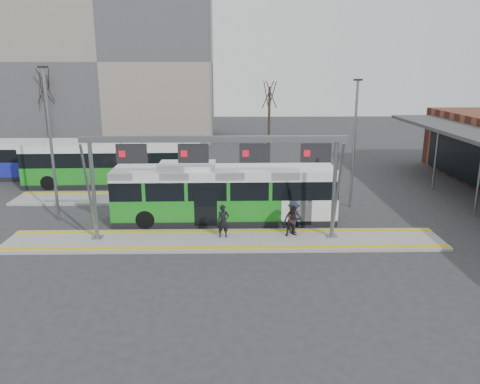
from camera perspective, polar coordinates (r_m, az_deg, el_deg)
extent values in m
plane|color=#2D2D30|center=(23.84, -1.87, -6.10)|extent=(120.00, 120.00, 0.00)
cube|color=gray|center=(23.81, -1.87, -5.93)|extent=(22.00, 3.00, 0.15)
cube|color=gray|center=(31.71, -8.93, -0.69)|extent=(20.00, 3.00, 0.15)
cube|color=gold|center=(24.86, -1.84, -4.79)|extent=(22.00, 0.35, 0.02)
cube|color=gold|center=(22.71, -1.91, -6.77)|extent=(22.00, 0.35, 0.02)
cube|color=gold|center=(32.78, -8.68, 0.00)|extent=(20.00, 0.35, 0.02)
cylinder|color=slate|center=(24.28, -17.44, 0.23)|extent=(0.20, 0.20, 5.05)
cube|color=slate|center=(25.01, -16.99, -5.30)|extent=(0.50, 0.50, 0.06)
cylinder|color=slate|center=(23.63, -17.90, -0.21)|extent=(0.12, 1.46, 4.90)
cylinder|color=slate|center=(23.85, 11.41, 0.37)|extent=(0.20, 0.20, 5.05)
cube|color=slate|center=(24.60, 11.11, -5.25)|extent=(0.50, 0.50, 0.06)
cylinder|color=slate|center=(23.19, 11.78, -0.07)|extent=(0.12, 1.46, 4.90)
cube|color=slate|center=(22.79, -3.24, 6.46)|extent=(13.00, 0.25, 0.30)
cube|color=black|center=(23.40, -13.08, 4.58)|extent=(1.50, 0.12, 0.95)
cube|color=red|center=(23.43, -14.19, 4.52)|extent=(0.32, 0.02, 0.32)
cube|color=black|center=(22.97, -5.71, 4.70)|extent=(1.50, 0.12, 0.95)
cube|color=red|center=(22.94, -6.85, 4.66)|extent=(0.32, 0.02, 0.32)
cube|color=black|center=(22.92, 1.81, 4.75)|extent=(1.50, 0.12, 0.95)
cube|color=red|center=(22.83, 0.69, 4.72)|extent=(0.32, 0.02, 0.32)
cube|color=black|center=(23.26, 9.23, 4.72)|extent=(1.50, 0.12, 0.95)
cube|color=red|center=(23.12, 8.16, 4.69)|extent=(0.32, 0.02, 0.32)
cylinder|color=slate|center=(30.63, 27.10, 1.24)|extent=(0.14, 0.14, 4.30)
cylinder|color=slate|center=(35.90, 22.72, 3.57)|extent=(0.14, 0.14, 4.30)
cube|color=gray|center=(59.96, -15.47, 14.99)|extent=(24.00, 12.00, 18.00)
cube|color=black|center=(26.94, -1.85, -3.14)|extent=(12.44, 2.74, 0.36)
cube|color=#1C831F|center=(26.71, -1.86, -1.56)|extent=(12.44, 2.74, 1.19)
cube|color=black|center=(26.41, -1.88, 0.75)|extent=(12.44, 2.66, 1.04)
cube|color=white|center=(26.22, -1.90, 2.39)|extent=(12.44, 2.74, 0.52)
cube|color=orange|center=(26.93, 11.42, 2.21)|extent=(0.07, 1.85, 0.29)
cube|color=white|center=(26.23, -6.44, 3.23)|extent=(3.12, 1.87, 0.31)
cylinder|color=black|center=(26.12, -11.46, -3.27)|extent=(1.04, 0.32, 1.04)
cylinder|color=black|center=(28.32, -10.68, -1.78)|extent=(1.04, 0.32, 1.04)
cylinder|color=black|center=(25.97, 6.40, -3.16)|extent=(1.04, 0.32, 1.04)
cylinder|color=black|center=(28.18, 5.76, -1.67)|extent=(1.04, 0.32, 1.04)
cube|color=black|center=(36.12, -14.95, 1.11)|extent=(12.84, 3.03, 0.37)
cube|color=#1C831F|center=(35.94, -15.03, 2.34)|extent=(12.84, 3.03, 1.22)
cube|color=black|center=(35.71, -15.16, 4.13)|extent=(12.84, 2.95, 1.06)
cube|color=white|center=(35.58, -15.25, 5.40)|extent=(12.84, 3.03, 0.53)
cylinder|color=black|center=(36.16, -22.32, 1.06)|extent=(1.07, 0.35, 1.06)
cylinder|color=black|center=(38.38, -21.14, 1.94)|extent=(1.07, 0.35, 1.06)
cylinder|color=black|center=(34.24, -9.13, 1.27)|extent=(1.07, 0.35, 1.06)
cylinder|color=black|center=(36.57, -8.72, 2.18)|extent=(1.07, 0.35, 1.06)
cube|color=black|center=(40.19, -22.47, 1.84)|extent=(11.51, 2.62, 0.35)
cube|color=#1A209E|center=(40.04, -22.58, 2.89)|extent=(11.51, 2.62, 1.15)
cube|color=black|center=(39.84, -22.73, 4.39)|extent=(11.51, 2.54, 1.00)
cube|color=white|center=(39.72, -22.84, 5.46)|extent=(11.51, 2.62, 0.50)
cylinder|color=black|center=(42.73, -27.04, 2.51)|extent=(1.00, 0.31, 1.00)
cylinder|color=black|center=(37.96, -18.24, 2.01)|extent=(1.00, 0.31, 1.00)
cylinder|color=black|center=(40.06, -17.35, 2.75)|extent=(1.00, 0.31, 1.00)
imported|color=black|center=(23.81, -2.06, -3.57)|extent=(0.65, 0.45, 1.69)
imported|color=black|center=(24.14, 6.51, -3.50)|extent=(0.93, 0.82, 1.61)
imported|color=#1B2130|center=(24.51, 6.53, -3.08)|extent=(1.25, 0.93, 1.72)
cylinder|color=#382B21|center=(53.99, -5.25, 10.04)|extent=(0.28, 0.28, 7.74)
cylinder|color=#382B21|center=(52.28, 3.57, 9.17)|extent=(0.28, 0.28, 6.40)
cylinder|color=#382B21|center=(55.73, -22.39, 9.07)|extent=(0.28, 0.28, 7.60)
cylinder|color=slate|center=(28.06, -22.01, 5.13)|extent=(0.16, 0.16, 8.57)
cube|color=black|center=(27.72, -22.91, 13.87)|extent=(0.50, 0.25, 0.12)
cylinder|color=slate|center=(29.58, 13.71, 5.54)|extent=(0.16, 0.16, 7.83)
cube|color=black|center=(29.21, 14.20, 13.12)|extent=(0.50, 0.25, 0.12)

